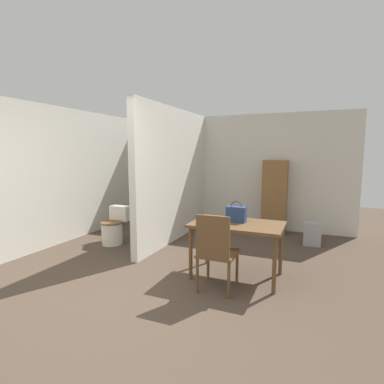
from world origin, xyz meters
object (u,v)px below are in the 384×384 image
object	(u,v)px
wooden_chair	(216,250)
handbag	(236,214)
toilet	(114,228)
space_heater	(312,234)
wooden_cabinet	(275,197)
dining_table	(237,229)

from	to	relation	value
wooden_chair	handbag	xyz separation A→B (m)	(0.09, 0.60, 0.33)
toilet	space_heater	size ratio (longest dim) A/B	1.59
wooden_chair	handbag	world-z (taller)	handbag
wooden_chair	space_heater	world-z (taller)	wooden_chair
toilet	space_heater	xyz separation A→B (m)	(3.39, 1.30, -0.08)
handbag	wooden_cabinet	xyz separation A→B (m)	(0.17, 2.48, -0.09)
dining_table	wooden_chair	world-z (taller)	wooden_chair
dining_table	wooden_chair	size ratio (longest dim) A/B	1.25
dining_table	toilet	world-z (taller)	dining_table
dining_table	handbag	xyz separation A→B (m)	(-0.03, 0.07, 0.19)
dining_table	toilet	distance (m)	2.58
dining_table	toilet	xyz separation A→B (m)	(-2.48, 0.60, -0.38)
dining_table	space_heater	world-z (taller)	dining_table
wooden_chair	toilet	bearing A→B (deg)	154.03
wooden_chair	wooden_cabinet	world-z (taller)	wooden_cabinet
toilet	handbag	xyz separation A→B (m)	(2.45, -0.53, 0.57)
handbag	wooden_chair	bearing A→B (deg)	-98.25
space_heater	toilet	bearing A→B (deg)	-159.01
dining_table	space_heater	distance (m)	2.16
handbag	space_heater	world-z (taller)	handbag
handbag	wooden_cabinet	size ratio (longest dim) A/B	0.19
dining_table	space_heater	bearing A→B (deg)	64.40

